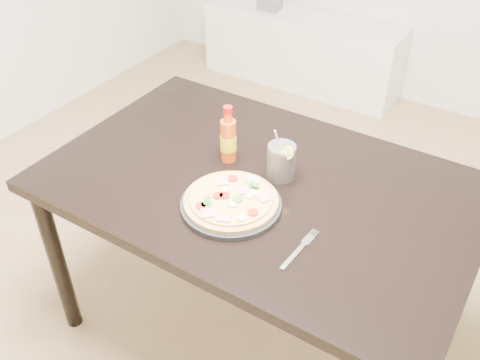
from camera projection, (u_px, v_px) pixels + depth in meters
The scene contains 9 objects.
floor at pixel (238, 330), 2.18m from camera, with size 4.50×4.50×0.00m, color #9E7A51.
dining_table at pixel (259, 200), 1.80m from camera, with size 1.40×0.90×0.75m.
plate at pixel (231, 205), 1.64m from camera, with size 0.31×0.31×0.02m, color black.
pizza at pixel (231, 200), 1.63m from camera, with size 0.29×0.29×0.03m.
hot_sauce_bottle at pixel (228, 139), 1.79m from camera, with size 0.07×0.07×0.21m.
cola_cup at pixel (281, 162), 1.73m from camera, with size 0.10×0.09×0.18m.
fork at pixel (301, 248), 1.50m from camera, with size 0.03×0.19×0.00m.
media_console at pixel (301, 50), 3.76m from camera, with size 1.40×0.34×0.50m, color white.
cd_stack at pixel (270, 3), 3.67m from camera, with size 0.14×0.12×0.08m.
Camera 1 is at (0.74, -1.14, 1.82)m, focal length 40.00 mm.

